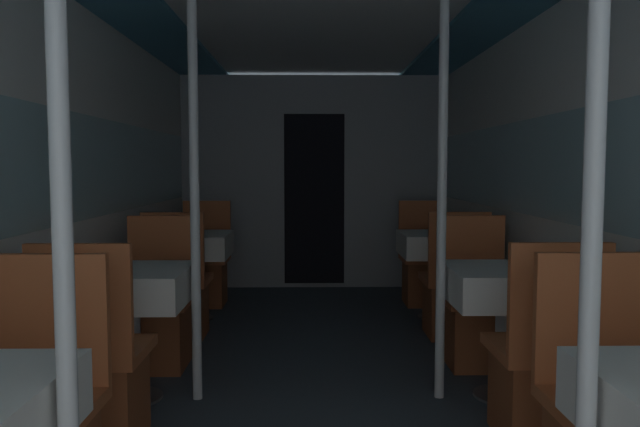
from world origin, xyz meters
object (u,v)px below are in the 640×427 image
(dining_table_right_1, at_px, (505,290))
(dining_table_right_2, at_px, (438,247))
(chair_left_near_2, at_px, (179,300))
(support_pole_right_1, at_px, (442,197))
(support_pole_left_1, at_px, (195,197))
(chair_left_near_1, at_px, (96,383))
(chair_right_far_1, at_px, (477,320))
(chair_right_far_2, at_px, (425,273))
(chair_left_far_2, at_px, (204,274))
(support_pole_right_0, at_px, (592,231))
(dining_table_left_2, at_px, (192,248))
(chair_right_near_1, at_px, (542,381))
(dining_table_left_1, at_px, (130,291))
(chair_right_near_2, at_px, (453,299))
(support_pole_left_0, at_px, (62,232))
(chair_left_far_1, at_px, (157,322))

(dining_table_right_1, relative_size, dining_table_right_2, 1.00)
(chair_left_near_2, bearing_deg, support_pole_right_1, -36.07)
(support_pole_left_1, bearing_deg, chair_left_near_1, -122.21)
(dining_table_right_1, distance_m, chair_right_far_1, 0.66)
(support_pole_left_1, bearing_deg, chair_right_far_2, 54.40)
(chair_left_far_2, height_order, support_pole_right_0, support_pole_right_0)
(support_pole_left_1, distance_m, dining_table_right_2, 2.56)
(dining_table_left_2, bearing_deg, chair_right_far_2, 15.43)
(chair_left_far_2, xyz_separation_m, dining_table_right_2, (2.08, -0.57, 0.32))
(dining_table_left_2, distance_m, chair_right_far_1, 2.45)
(support_pole_left_1, height_order, dining_table_left_2, support_pole_left_1)
(chair_right_near_1, xyz_separation_m, chair_right_far_2, (0.00, 2.98, 0.00))
(chair_left_near_2, height_order, chair_right_far_2, same)
(dining_table_left_1, bearing_deg, chair_right_near_2, 31.03)
(dining_table_right_1, distance_m, support_pole_right_1, 0.63)
(chair_left_far_2, height_order, support_pole_right_1, support_pole_right_1)
(dining_table_left_1, relative_size, chair_right_near_2, 0.76)
(support_pole_left_0, height_order, chair_left_near_2, support_pole_left_0)
(support_pole_right_0, xyz_separation_m, chair_right_far_1, (0.36, 2.40, -0.84))
(chair_right_far_1, bearing_deg, support_pole_left_0, 54.40)
(chair_right_near_1, bearing_deg, dining_table_right_2, 90.00)
(dining_table_right_1, xyz_separation_m, chair_right_near_1, (-0.00, -0.57, -0.32))
(support_pole_right_0, distance_m, dining_table_right_2, 3.71)
(dining_table_left_1, xyz_separation_m, chair_left_near_2, (0.00, 1.25, -0.32))
(chair_left_near_2, distance_m, chair_right_far_2, 2.38)
(support_pole_left_0, height_order, support_pole_right_1, same)
(chair_left_near_1, height_order, dining_table_right_1, chair_left_near_1)
(support_pole_left_0, relative_size, chair_right_far_1, 2.33)
(support_pole_left_0, height_order, dining_table_right_1, support_pole_left_0)
(dining_table_right_1, xyz_separation_m, chair_right_far_2, (-0.00, 2.40, -0.32))
(dining_table_left_1, height_order, support_pole_right_1, support_pole_right_1)
(support_pole_right_0, bearing_deg, chair_left_near_1, 143.93)
(support_pole_left_1, distance_m, chair_left_far_2, 2.57)
(dining_table_left_1, relative_size, dining_table_left_2, 1.00)
(support_pole_right_1, bearing_deg, dining_table_right_2, 78.79)
(chair_left_far_2, distance_m, dining_table_right_2, 2.18)
(support_pole_left_0, bearing_deg, chair_left_near_1, 106.12)
(support_pole_right_0, distance_m, chair_right_near_2, 3.21)
(chair_right_near_2, bearing_deg, support_pole_right_0, -96.71)
(chair_left_far_1, height_order, dining_table_right_2, chair_left_far_1)
(support_pole_right_0, relative_size, dining_table_right_1, 3.08)
(support_pole_right_1, bearing_deg, chair_left_near_1, -161.52)
(chair_left_near_2, distance_m, chair_right_far_1, 2.19)
(chair_right_far_2, bearing_deg, chair_left_far_2, 0.00)
(dining_table_right_2, bearing_deg, support_pole_left_0, -115.20)
(support_pole_left_0, relative_size, chair_left_far_2, 2.33)
(chair_left_near_1, xyz_separation_m, chair_right_far_2, (2.08, 2.98, 0.00))
(chair_left_far_2, xyz_separation_m, chair_right_near_1, (2.08, -2.98, 0.00))
(support_pole_left_1, relative_size, chair_left_far_2, 2.33)
(dining_table_right_1, height_order, support_pole_right_1, support_pole_right_1)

